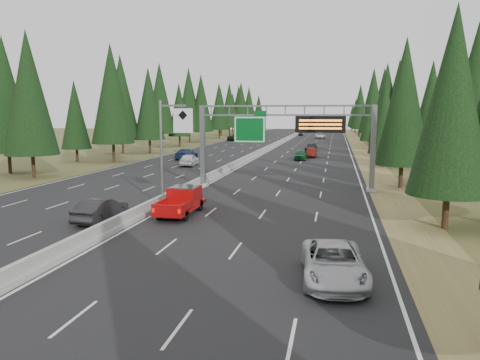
# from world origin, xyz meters

# --- Properties ---
(road) EXTENTS (32.00, 260.00, 0.08)m
(road) POSITION_xyz_m (0.00, 80.00, 0.04)
(road) COLOR black
(road) RESTS_ON ground
(shoulder_right) EXTENTS (3.60, 260.00, 0.06)m
(shoulder_right) POSITION_xyz_m (17.80, 80.00, 0.03)
(shoulder_right) COLOR olive
(shoulder_right) RESTS_ON ground
(shoulder_left) EXTENTS (3.60, 260.00, 0.06)m
(shoulder_left) POSITION_xyz_m (-17.80, 80.00, 0.03)
(shoulder_left) COLOR #484822
(shoulder_left) RESTS_ON ground
(median_barrier) EXTENTS (0.70, 260.00, 0.85)m
(median_barrier) POSITION_xyz_m (0.00, 80.00, 0.41)
(median_barrier) COLOR gray
(median_barrier) RESTS_ON road
(sign_gantry) EXTENTS (16.75, 0.98, 7.80)m
(sign_gantry) POSITION_xyz_m (8.92, 34.88, 5.27)
(sign_gantry) COLOR slate
(sign_gantry) RESTS_ON road
(hov_sign_pole) EXTENTS (2.80, 0.50, 8.00)m
(hov_sign_pole) POSITION_xyz_m (0.58, 24.97, 4.72)
(hov_sign_pole) COLOR slate
(hov_sign_pole) RESTS_ON road
(tree_row_right) EXTENTS (12.05, 239.15, 18.97)m
(tree_row_right) POSITION_xyz_m (22.45, 60.69, 9.33)
(tree_row_right) COLOR black
(tree_row_right) RESTS_ON ground
(tree_row_left) EXTENTS (12.10, 240.07, 18.93)m
(tree_row_left) POSITION_xyz_m (-21.97, 74.65, 9.52)
(tree_row_left) COLOR black
(tree_row_left) RESTS_ON ground
(silver_minivan) EXTENTS (3.10, 5.83, 1.56)m
(silver_minivan) POSITION_xyz_m (12.98, 11.05, 0.86)
(silver_minivan) COLOR #BBBBC0
(silver_minivan) RESTS_ON road
(red_pickup) EXTENTS (2.06, 5.77, 1.88)m
(red_pickup) POSITION_xyz_m (2.45, 22.60, 1.12)
(red_pickup) COLOR black
(red_pickup) RESTS_ON road
(car_ahead_green) EXTENTS (1.82, 4.50, 1.53)m
(car_ahead_green) POSITION_xyz_m (7.72, 63.41, 0.85)
(car_ahead_green) COLOR #125029
(car_ahead_green) RESTS_ON road
(car_ahead_dkred) EXTENTS (1.55, 4.33, 1.42)m
(car_ahead_dkred) POSITION_xyz_m (9.10, 67.83, 0.79)
(car_ahead_dkred) COLOR #57120C
(car_ahead_dkred) RESTS_ON road
(car_ahead_dkgrey) EXTENTS (2.38, 4.91, 1.38)m
(car_ahead_dkgrey) POSITION_xyz_m (8.31, 81.42, 0.77)
(car_ahead_dkgrey) COLOR black
(car_ahead_dkgrey) RESTS_ON road
(car_ahead_white) EXTENTS (3.00, 5.81, 1.57)m
(car_ahead_white) POSITION_xyz_m (8.42, 127.28, 0.86)
(car_ahead_white) COLOR silver
(car_ahead_white) RESTS_ON road
(car_ahead_far) EXTENTS (1.90, 3.93, 1.30)m
(car_ahead_far) POSITION_xyz_m (1.71, 142.25, 0.73)
(car_ahead_far) COLOR black
(car_ahead_far) RESTS_ON road
(car_onc_near) EXTENTS (1.87, 4.75, 1.54)m
(car_onc_near) POSITION_xyz_m (-2.06, 19.21, 0.85)
(car_onc_near) COLOR #232225
(car_onc_near) RESTS_ON road
(car_onc_blue) EXTENTS (2.44, 5.71, 1.64)m
(car_onc_blue) POSITION_xyz_m (-9.75, 60.64, 0.90)
(car_onc_blue) COLOR navy
(car_onc_blue) RESTS_ON road
(car_onc_white) EXTENTS (2.27, 4.95, 1.65)m
(car_onc_white) POSITION_xyz_m (-6.50, 52.04, 0.90)
(car_onc_white) COLOR silver
(car_onc_white) RESTS_ON road
(car_onc_far) EXTENTS (3.33, 6.16, 1.64)m
(car_onc_far) POSITION_xyz_m (-13.51, 111.64, 0.90)
(car_onc_far) COLOR black
(car_onc_far) RESTS_ON road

